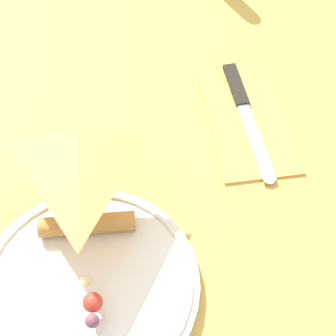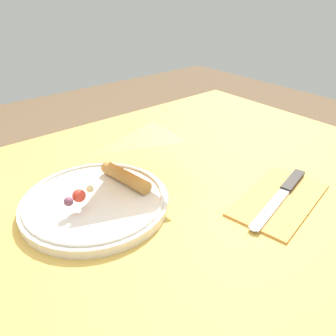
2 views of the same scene
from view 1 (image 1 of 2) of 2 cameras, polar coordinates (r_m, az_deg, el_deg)
dining_table at (r=0.76m, az=-2.01°, el=-6.33°), size 1.05×0.81×0.71m
plate_pizza at (r=0.60m, az=-8.76°, el=-12.47°), size 0.25×0.25×0.05m
napkin_folded at (r=0.75m, az=8.81°, el=5.18°), size 0.22×0.15×0.00m
butter_knife at (r=0.75m, az=8.61°, el=6.11°), size 0.22×0.07×0.01m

